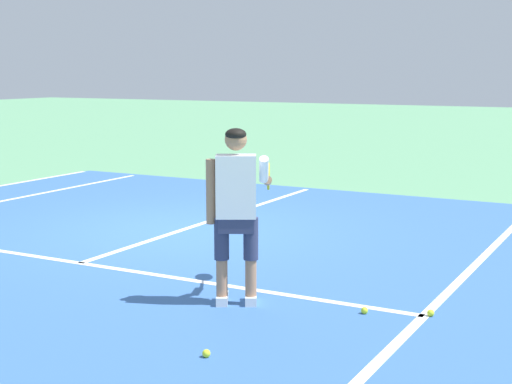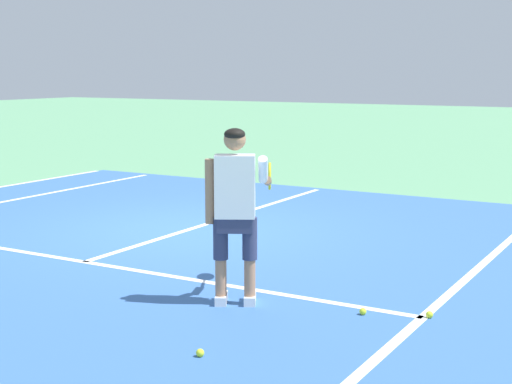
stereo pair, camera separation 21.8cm
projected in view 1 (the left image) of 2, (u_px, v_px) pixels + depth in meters
The scene contains 9 objects.
ground_plane at pixel (182, 230), 10.84m from camera, with size 80.00×80.00×0.00m, color #609E70.
court_inner_surface at pixel (147, 242), 10.10m from camera, with size 10.98×10.59×0.00m, color #3866A8.
line_service at pixel (80, 263), 8.97m from camera, with size 8.23×0.10×0.01m, color white.
line_centre_service at pixel (220, 217), 11.75m from camera, with size 0.10×6.40×0.01m, color white.
line_singles_right at pixel (458, 282), 8.17m from camera, with size 0.10×10.19×0.01m, color white.
tennis_player at pixel (237, 204), 7.27m from camera, with size 0.55×1.23×1.71m.
tennis_ball_near_feet at pixel (431, 313), 7.03m from camera, with size 0.07×0.07×0.07m, color #CCE02D.
tennis_ball_by_baseline at pixel (364, 310), 7.11m from camera, with size 0.07×0.07×0.07m, color #CCE02D.
tennis_ball_mid_court at pixel (206, 353), 6.03m from camera, with size 0.07×0.07×0.07m, color #CCE02D.
Camera 1 is at (5.96, -8.85, 2.25)m, focal length 53.52 mm.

